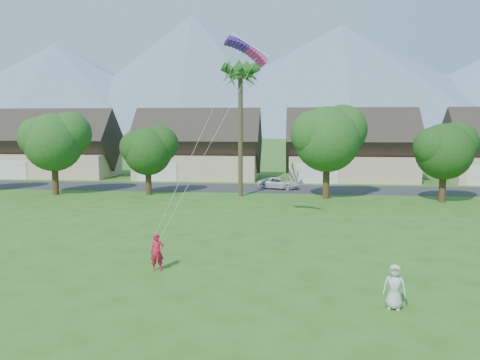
# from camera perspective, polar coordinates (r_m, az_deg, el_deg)

# --- Properties ---
(ground) EXTENTS (500.00, 500.00, 0.00)m
(ground) POSITION_cam_1_polar(r_m,az_deg,el_deg) (17.02, -3.87, -16.96)
(ground) COLOR #2D6019
(ground) RESTS_ON ground
(street) EXTENTS (90.00, 7.00, 0.01)m
(street) POSITION_cam_1_polar(r_m,az_deg,el_deg) (49.87, 3.03, -1.04)
(street) COLOR #2D2D30
(street) RESTS_ON ground
(kite_flyer) EXTENTS (0.74, 0.61, 1.75)m
(kite_flyer) POSITION_cam_1_polar(r_m,az_deg,el_deg) (22.50, -10.07, -8.69)
(kite_flyer) COLOR red
(kite_flyer) RESTS_ON ground
(watcher) EXTENTS (0.94, 0.73, 1.70)m
(watcher) POSITION_cam_1_polar(r_m,az_deg,el_deg) (18.73, 18.32, -12.25)
(watcher) COLOR beige
(watcher) RESTS_ON ground
(parked_car) EXTENTS (4.66, 2.90, 1.20)m
(parked_car) POSITION_cam_1_polar(r_m,az_deg,el_deg) (49.73, 4.71, -0.38)
(parked_car) COLOR silver
(parked_car) RESTS_ON ground
(mountain_ridge) EXTENTS (540.00, 240.00, 70.00)m
(mountain_ridge) POSITION_cam_1_polar(r_m,az_deg,el_deg) (276.31, 8.02, 11.43)
(mountain_ridge) COLOR slate
(mountain_ridge) RESTS_ON ground
(houses_row) EXTENTS (72.75, 8.19, 8.86)m
(houses_row) POSITION_cam_1_polar(r_m,az_deg,el_deg) (58.45, 4.05, 3.50)
(houses_row) COLOR beige
(houses_row) RESTS_ON ground
(tree_row) EXTENTS (62.27, 6.67, 8.45)m
(tree_row) POSITION_cam_1_polar(r_m,az_deg,el_deg) (43.45, 1.10, 4.27)
(tree_row) COLOR #47301C
(tree_row) RESTS_ON ground
(fan_palm) EXTENTS (3.00, 3.00, 13.80)m
(fan_palm) POSITION_cam_1_polar(r_m,az_deg,el_deg) (44.35, 0.06, 13.26)
(fan_palm) COLOR #4C3D26
(fan_palm) RESTS_ON ground
(parafoil_kite) EXTENTS (2.90, 1.34, 0.50)m
(parafoil_kite) POSITION_cam_1_polar(r_m,az_deg,el_deg) (28.72, 0.91, 15.69)
(parafoil_kite) COLOR #4917B3
(parafoil_kite) RESTS_ON ground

